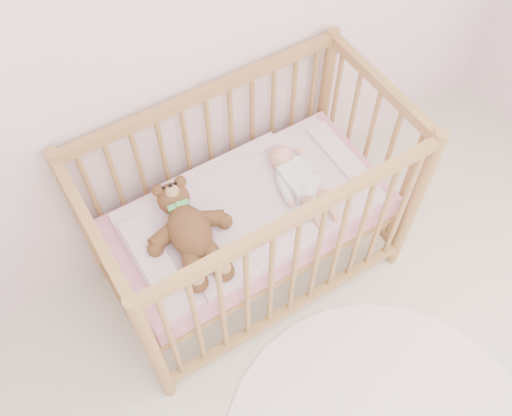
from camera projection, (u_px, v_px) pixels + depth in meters
wall_back at (152, 21)px, 1.99m from camera, size 4.00×0.02×2.70m
crib at (250, 215)px, 2.56m from camera, size 1.36×0.76×1.00m
mattress at (250, 217)px, 2.57m from camera, size 1.22×0.62×0.13m
blanket at (250, 207)px, 2.51m from camera, size 1.10×0.58×0.06m
baby at (299, 177)px, 2.50m from camera, size 0.24×0.48×0.12m
teddy_bear at (190, 232)px, 2.34m from camera, size 0.45×0.59×0.15m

